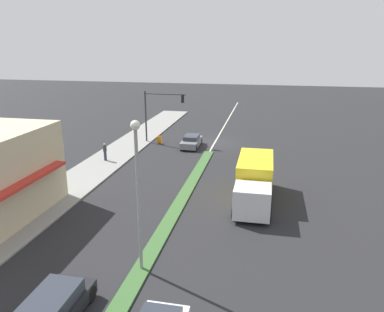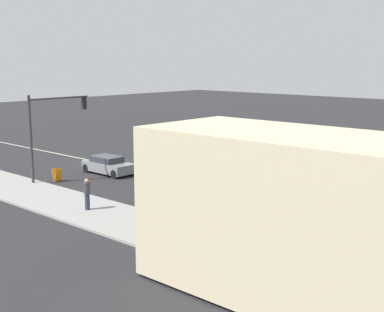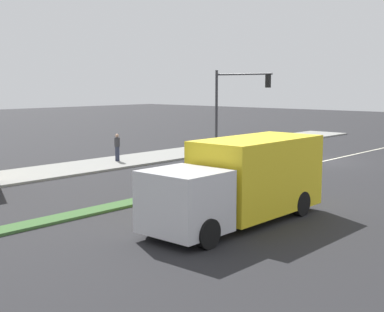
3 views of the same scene
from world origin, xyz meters
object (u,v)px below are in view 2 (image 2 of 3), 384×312
object	(u,v)px
delivery_truck	(328,162)
suv_grey	(108,165)
pedestrian	(87,193)
warning_aframe_sign	(57,175)
traffic_signal_main	(50,122)

from	to	relation	value
delivery_truck	suv_grey	xyz separation A→B (m)	(7.20, -13.06, -0.87)
delivery_truck	pedestrian	bearing A→B (deg)	-24.34
warning_aframe_sign	traffic_signal_main	bearing A→B (deg)	-66.19
delivery_truck	warning_aframe_sign	bearing A→B (deg)	-51.36
warning_aframe_sign	suv_grey	world-z (taller)	suv_grey
traffic_signal_main	warning_aframe_sign	world-z (taller)	traffic_signal_main
warning_aframe_sign	suv_grey	distance (m)	3.83
traffic_signal_main	pedestrian	xyz separation A→B (m)	(2.93, 7.71, -2.90)
delivery_truck	suv_grey	bearing A→B (deg)	-61.14
warning_aframe_sign	delivery_truck	size ratio (longest dim) A/B	0.11
traffic_signal_main	suv_grey	distance (m)	5.23
traffic_signal_main	delivery_truck	distance (m)	18.10
pedestrian	delivery_truck	distance (m)	15.43
warning_aframe_sign	suv_grey	size ratio (longest dim) A/B	0.21
pedestrian	warning_aframe_sign	distance (m)	8.00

